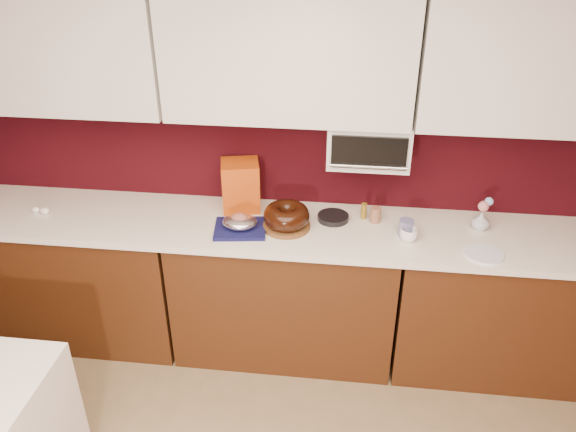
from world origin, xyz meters
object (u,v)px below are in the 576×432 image
(bundt_cake, at_px, (287,216))
(flower_vase, at_px, (481,220))
(foil_ham_nest, at_px, (240,222))
(pandoro_box, at_px, (241,185))
(toaster_oven, at_px, (369,142))
(coffee_mug, at_px, (409,234))
(blue_jar, at_px, (406,228))

(bundt_cake, height_order, flower_vase, bundt_cake)
(foil_ham_nest, relative_size, pandoro_box, 0.65)
(toaster_oven, relative_size, bundt_cake, 1.70)
(bundt_cake, height_order, coffee_mug, bundt_cake)
(foil_ham_nest, bearing_deg, bundt_cake, 12.89)
(coffee_mug, bearing_deg, foil_ham_nest, 180.00)
(blue_jar, bearing_deg, foil_ham_nest, -176.47)
(toaster_oven, xyz_separation_m, foil_ham_nest, (-0.70, -0.25, -0.42))
(blue_jar, bearing_deg, coffee_mug, -78.99)
(foil_ham_nest, height_order, flower_vase, flower_vase)
(bundt_cake, xyz_separation_m, foil_ham_nest, (-0.26, -0.06, -0.02))
(pandoro_box, bearing_deg, foil_ham_nest, -93.67)
(coffee_mug, bearing_deg, flower_vase, 23.40)
(pandoro_box, distance_m, blue_jar, 1.01)
(foil_ham_nest, bearing_deg, coffee_mug, -0.00)
(foil_ham_nest, xyz_separation_m, coffee_mug, (0.94, -0.00, -0.01))
(bundt_cake, distance_m, flower_vase, 1.11)
(bundt_cake, bearing_deg, foil_ham_nest, -167.11)
(coffee_mug, distance_m, flower_vase, 0.45)
(coffee_mug, relative_size, flower_vase, 0.77)
(pandoro_box, xyz_separation_m, blue_jar, (0.98, -0.21, -0.10))
(coffee_mug, relative_size, blue_jar, 0.95)
(blue_jar, xyz_separation_m, flower_vase, (0.43, 0.12, 0.01))
(toaster_oven, xyz_separation_m, flower_vase, (0.66, -0.07, -0.42))
(blue_jar, bearing_deg, toaster_oven, 140.67)
(toaster_oven, relative_size, pandoro_box, 1.49)
(pandoro_box, relative_size, flower_vase, 2.52)
(pandoro_box, bearing_deg, bundt_cake, -47.80)
(pandoro_box, relative_size, coffee_mug, 3.25)
(foil_ham_nest, bearing_deg, blue_jar, 3.53)
(coffee_mug, bearing_deg, pandoro_box, 164.69)
(bundt_cake, bearing_deg, blue_jar, -0.16)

